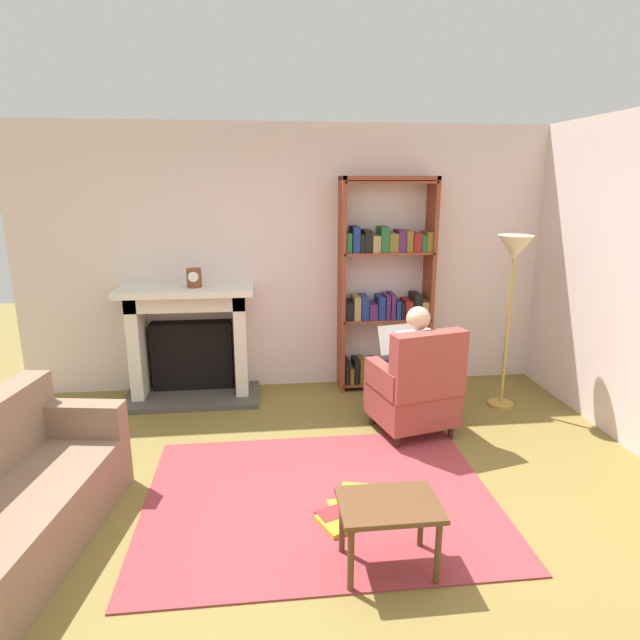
% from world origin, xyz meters
% --- Properties ---
extents(ground, '(14.00, 14.00, 0.00)m').
position_xyz_m(ground, '(0.00, 0.00, 0.00)').
color(ground, olive).
extents(back_wall, '(5.60, 0.10, 2.70)m').
position_xyz_m(back_wall, '(0.00, 2.55, 1.35)').
color(back_wall, silver).
rests_on(back_wall, ground).
extents(side_wall_right, '(0.10, 5.20, 2.70)m').
position_xyz_m(side_wall_right, '(2.65, 1.25, 1.35)').
color(side_wall_right, silver).
rests_on(side_wall_right, ground).
extents(area_rug, '(2.40, 1.80, 0.01)m').
position_xyz_m(area_rug, '(0.00, 0.30, 0.01)').
color(area_rug, '#96353B').
rests_on(area_rug, ground).
extents(fireplace, '(1.33, 0.64, 1.15)m').
position_xyz_m(fireplace, '(-1.09, 2.30, 0.60)').
color(fireplace, '#4C4742').
rests_on(fireplace, ground).
extents(mantel_clock, '(0.14, 0.14, 0.18)m').
position_xyz_m(mantel_clock, '(-1.00, 2.20, 1.24)').
color(mantel_clock, brown).
rests_on(mantel_clock, fireplace).
extents(bookshelf, '(0.96, 0.32, 2.19)m').
position_xyz_m(bookshelf, '(0.90, 2.33, 1.04)').
color(bookshelf, brown).
rests_on(bookshelf, ground).
extents(armchair_reading, '(0.77, 0.75, 0.97)m').
position_xyz_m(armchair_reading, '(0.92, 1.18, 0.42)').
color(armchair_reading, '#331E14').
rests_on(armchair_reading, ground).
extents(seated_reader, '(0.45, 0.58, 1.14)m').
position_xyz_m(seated_reader, '(0.89, 1.30, 0.62)').
color(seated_reader, silver).
rests_on(seated_reader, ground).
extents(sofa_floral, '(0.97, 1.79, 0.85)m').
position_xyz_m(sofa_floral, '(-1.88, -0.08, 0.32)').
color(sofa_floral, '#866853').
rests_on(sofa_floral, ground).
extents(side_table, '(0.56, 0.39, 0.42)m').
position_xyz_m(side_table, '(0.30, -0.41, 0.36)').
color(side_table, brown).
rests_on(side_table, ground).
extents(scattered_books, '(0.50, 0.59, 0.03)m').
position_xyz_m(scattered_books, '(0.15, 0.14, 0.03)').
color(scattered_books, red).
rests_on(scattered_books, area_rug).
extents(floor_lamp, '(0.32, 0.32, 1.66)m').
position_xyz_m(floor_lamp, '(1.95, 1.69, 1.41)').
color(floor_lamp, '#B7933F').
rests_on(floor_lamp, ground).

